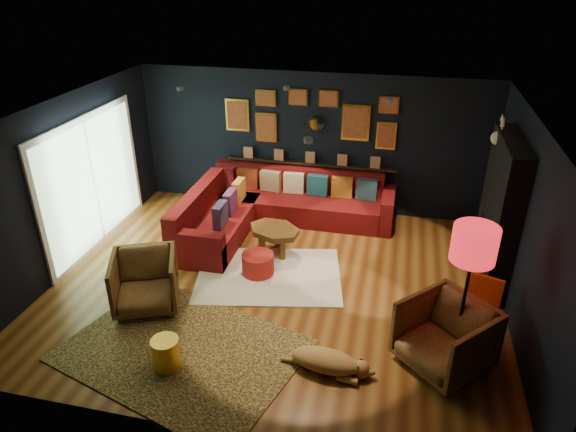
% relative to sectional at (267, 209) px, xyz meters
% --- Properties ---
extents(floor, '(6.50, 6.50, 0.00)m').
position_rel_sectional_xyz_m(floor, '(0.61, -1.81, -0.32)').
color(floor, '#915C25').
rests_on(floor, ground).
extents(room_walls, '(6.50, 6.50, 6.50)m').
position_rel_sectional_xyz_m(room_walls, '(0.61, -1.81, 1.27)').
color(room_walls, black).
rests_on(room_walls, ground).
extents(sectional, '(3.41, 2.69, 0.86)m').
position_rel_sectional_xyz_m(sectional, '(0.00, 0.00, 0.00)').
color(sectional, maroon).
rests_on(sectional, ground).
extents(ledge, '(3.20, 0.12, 0.04)m').
position_rel_sectional_xyz_m(ledge, '(0.61, 0.87, 0.60)').
color(ledge, black).
rests_on(ledge, room_walls).
extents(gallery_wall, '(3.15, 0.04, 1.02)m').
position_rel_sectional_xyz_m(gallery_wall, '(0.60, 0.91, 1.48)').
color(gallery_wall, gold).
rests_on(gallery_wall, room_walls).
extents(sunburst_mirror, '(0.47, 0.16, 0.47)m').
position_rel_sectional_xyz_m(sunburst_mirror, '(0.71, 0.91, 1.38)').
color(sunburst_mirror, silver).
rests_on(sunburst_mirror, room_walls).
extents(fireplace, '(0.31, 1.60, 2.20)m').
position_rel_sectional_xyz_m(fireplace, '(3.71, -0.91, 0.70)').
color(fireplace, black).
rests_on(fireplace, ground).
extents(deer_head, '(0.50, 0.28, 0.45)m').
position_rel_sectional_xyz_m(deer_head, '(3.75, -0.41, 1.73)').
color(deer_head, white).
rests_on(deer_head, fireplace).
extents(sliding_door, '(0.06, 2.80, 2.20)m').
position_rel_sectional_xyz_m(sliding_door, '(-2.60, -1.21, 0.78)').
color(sliding_door, white).
rests_on(sliding_door, ground).
extents(ceiling_spots, '(3.30, 2.50, 0.06)m').
position_rel_sectional_xyz_m(ceiling_spots, '(0.61, -1.01, 2.24)').
color(ceiling_spots, black).
rests_on(ceiling_spots, room_walls).
extents(shag_rug, '(2.44, 1.98, 0.03)m').
position_rel_sectional_xyz_m(shag_rug, '(0.46, -1.63, -0.31)').
color(shag_rug, white).
rests_on(shag_rug, ground).
extents(leopard_rug, '(3.27, 2.74, 0.02)m').
position_rel_sectional_xyz_m(leopard_rug, '(-0.17, -3.48, -0.31)').
color(leopard_rug, tan).
rests_on(leopard_rug, ground).
extents(coffee_table, '(1.09, 0.97, 0.45)m').
position_rel_sectional_xyz_m(coffee_table, '(0.38, -0.96, 0.07)').
color(coffee_table, brown).
rests_on(coffee_table, shag_rug).
extents(pouf, '(0.49, 0.49, 0.32)m').
position_rel_sectional_xyz_m(pouf, '(0.28, -1.61, -0.13)').
color(pouf, maroon).
rests_on(pouf, shag_rug).
extents(armchair_left, '(1.09, 1.06, 0.88)m').
position_rel_sectional_xyz_m(armchair_left, '(-1.01, -2.72, 0.12)').
color(armchair_left, '#C08242').
rests_on(armchair_left, ground).
extents(armchair_right, '(1.24, 1.24, 0.93)m').
position_rel_sectional_xyz_m(armchair_right, '(2.95, -3.01, 0.14)').
color(armchair_right, '#C08242').
rests_on(armchair_right, ground).
extents(gold_stool, '(0.33, 0.33, 0.41)m').
position_rel_sectional_xyz_m(gold_stool, '(-0.23, -3.79, -0.12)').
color(gold_stool, gold).
rests_on(gold_stool, ground).
extents(orange_chair, '(0.53, 0.53, 0.89)m').
position_rel_sectional_xyz_m(orange_chair, '(3.39, -2.44, 0.20)').
color(orange_chair, black).
rests_on(orange_chair, ground).
extents(floor_lamp, '(0.50, 0.50, 1.81)m').
position_rel_sectional_xyz_m(floor_lamp, '(3.11, -2.85, 1.21)').
color(floor_lamp, black).
rests_on(floor_lamp, ground).
extents(dog, '(1.18, 0.68, 0.36)m').
position_rel_sectional_xyz_m(dog, '(1.61, -3.41, -0.13)').
color(dog, tan).
rests_on(dog, leopard_rug).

